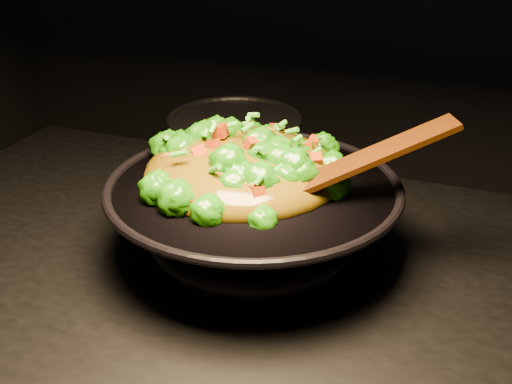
% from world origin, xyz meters
% --- Properties ---
extents(wok, '(0.50, 0.50, 0.12)m').
position_xyz_m(wok, '(0.04, 0.10, 0.96)').
color(wok, black).
rests_on(wok, stovetop).
extents(stir_fry, '(0.38, 0.38, 0.10)m').
position_xyz_m(stir_fry, '(0.01, 0.12, 1.07)').
color(stir_fry, '#207108').
rests_on(stir_fry, wok).
extents(spatula, '(0.27, 0.17, 0.12)m').
position_xyz_m(spatula, '(0.18, 0.11, 1.07)').
color(spatula, '#381206').
rests_on(spatula, wok).
extents(back_pot, '(0.29, 0.29, 0.13)m').
position_xyz_m(back_pot, '(-0.08, 0.32, 0.97)').
color(back_pot, black).
rests_on(back_pot, stovetop).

